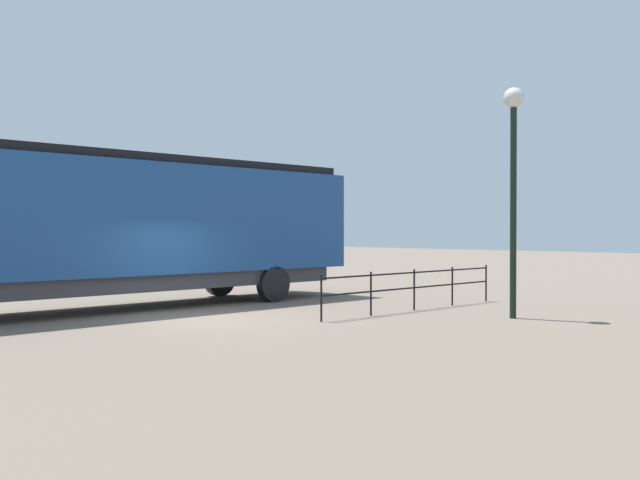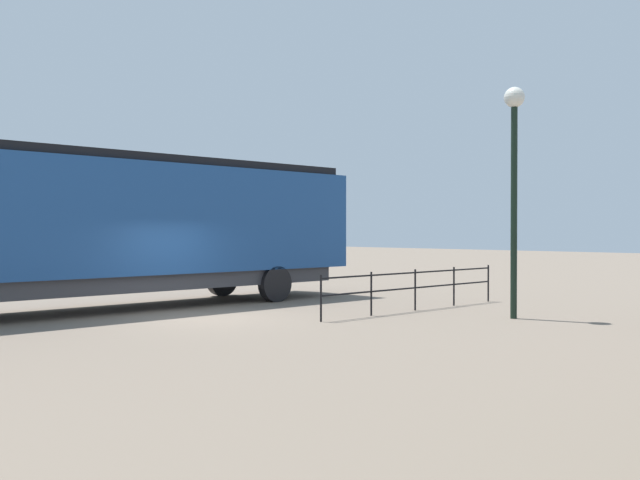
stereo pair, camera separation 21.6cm
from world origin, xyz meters
The scene contains 4 objects.
ground_plane centered at (0.00, 0.00, 0.00)m, with size 120.00×120.00×0.00m, color #756656.
locomotive centered at (-3.36, -0.92, 2.38)m, with size 3.08×16.44×4.26m.
lamp_post centered at (5.28, 5.50, 4.04)m, with size 0.51×0.51×5.73m.
platform_fence centered at (2.46, 5.13, 0.73)m, with size 0.05×7.15×1.13m.
Camera 1 is at (14.52, -10.12, 2.17)m, focal length 39.58 mm.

